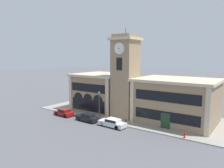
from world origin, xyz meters
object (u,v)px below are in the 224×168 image
Objects in this scene: parked_car_mid at (88,117)px; bollard at (126,122)px; street_lamp at (99,101)px; fire_hydrant at (185,135)px; parked_car_near at (64,112)px; parked_car_far at (112,122)px.

bollard is (7.01, 1.56, -0.09)m from parked_car_mid.
street_lamp is 15.99m from fire_hydrant.
parked_car_near is 13.30m from bollard.
parked_car_far is 2.24m from bollard.
parked_car_far reaches higher than fire_hydrant.
parked_car_near is 0.85× the size of parked_car_far.
parked_car_mid reaches higher than parked_car_near.
street_lamp is (7.26, 1.93, 2.82)m from parked_car_near.
bollard is (5.94, -0.37, -2.88)m from street_lamp.
bollard is 9.76m from fire_hydrant.
parked_car_far is 5.52m from street_lamp.
bollard is at bearing -133.91° from parked_car_far.
parked_car_mid is 5.13× the size of fire_hydrant.
parked_car_mid is 7.18m from bollard.
parked_car_far is at bearing -177.98° from parked_car_near.
street_lamp reaches higher than parked_car_far.
street_lamp reaches higher than parked_car_mid.
fire_hydrant is (22.96, 1.49, -0.15)m from parked_car_near.
parked_car_far is (11.60, -0.00, 0.01)m from parked_car_near.
parked_car_mid is 3.56m from street_lamp.
parked_car_near is at bearing -165.15° from street_lamp.
parked_car_near is 23.01m from fire_hydrant.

